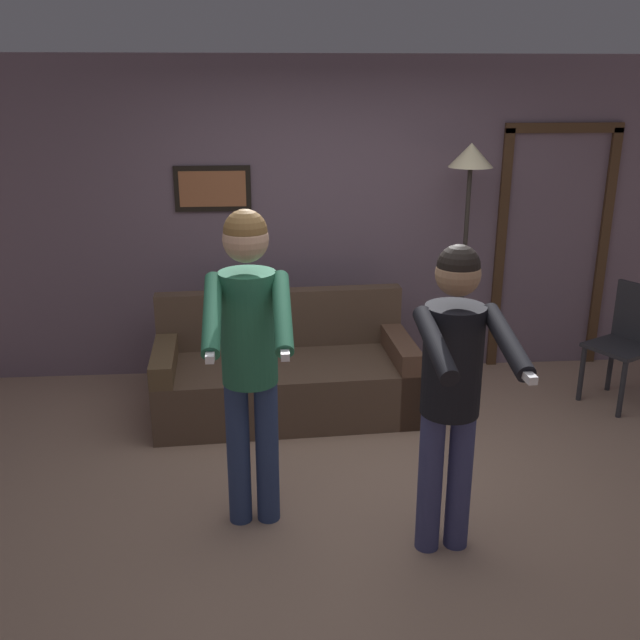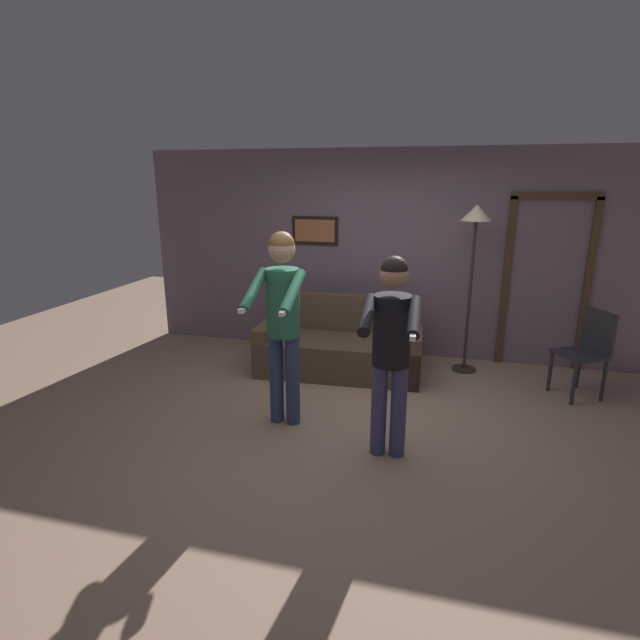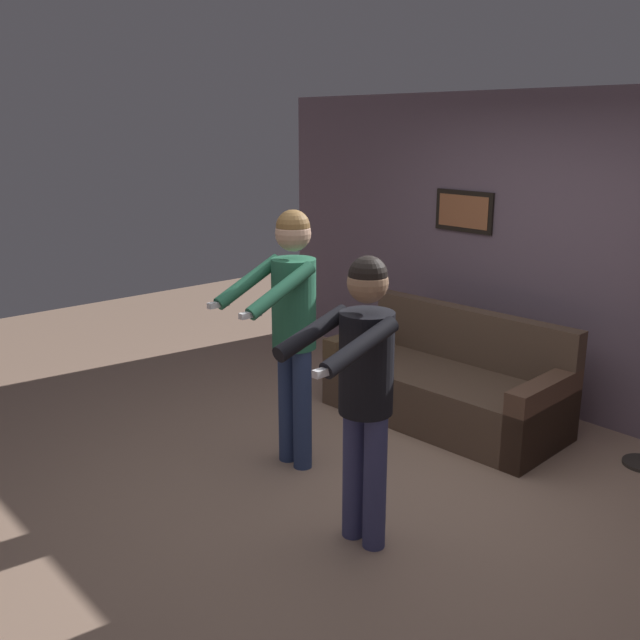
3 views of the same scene
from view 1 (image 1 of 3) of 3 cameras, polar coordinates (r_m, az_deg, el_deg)
name	(u,v)px [view 1 (image 1 of 3)]	position (r m, az deg, el deg)	size (l,w,h in m)	color
ground_plane	(355,500)	(4.44, 2.79, -14.22)	(12.00, 12.00, 0.00)	tan
back_wall_assembly	(328,221)	(5.94, 0.66, 7.93)	(6.40, 0.10, 2.60)	slate
couch	(284,377)	(5.40, -2.88, -4.56)	(1.94, 0.95, 0.87)	brown
torchiere_lamp	(469,185)	(5.65, 11.84, 10.50)	(0.34, 0.34, 1.96)	#332D28
person_standing_left	(249,341)	(3.77, -5.70, -1.69)	(0.44, 0.72, 1.80)	navy
person_standing_right	(453,376)	(3.61, 10.58, -4.39)	(0.46, 0.70, 1.67)	#3E4171
dining_chair_distant	(628,338)	(5.96, 23.44, -1.30)	(0.57, 0.57, 0.93)	#2D2D33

